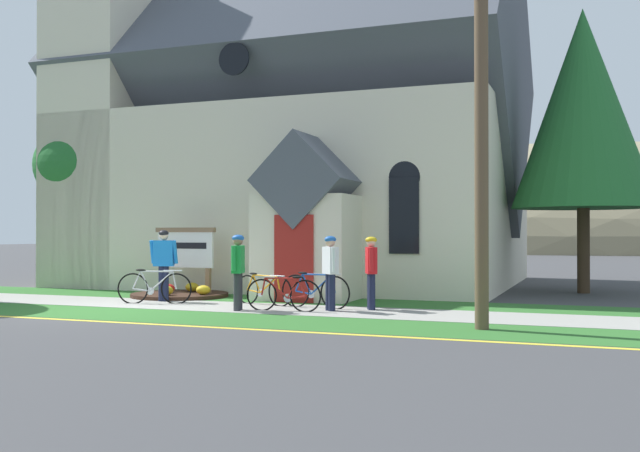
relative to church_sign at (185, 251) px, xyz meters
name	(u,v)px	position (x,y,z in m)	size (l,w,h in m)	color
ground	(201,296)	(0.36, 0.19, -1.20)	(140.00, 140.00, 0.00)	#3D3D3F
sidewalk_slab	(173,305)	(0.96, -2.12, -1.19)	(32.00, 2.09, 0.01)	#99968E
grass_verge	(118,314)	(0.96, -4.19, -1.19)	(32.00, 2.05, 0.01)	#2D6628
church_lawn	(216,297)	(0.96, -0.07, -1.19)	(24.00, 2.03, 0.01)	#2D6628
curb_paint_stripe	(80,320)	(0.96, -5.37, -1.19)	(28.00, 0.16, 0.01)	yellow
church_building	(295,136)	(0.65, 5.91, 3.74)	(14.01, 12.31, 13.72)	beige
church_sign	(185,251)	(0.00, 0.00, 0.00)	(1.82, 0.21, 1.81)	#7F6047
flower_bed	(180,294)	(0.02, -0.28, -1.12)	(2.52, 2.52, 0.34)	#382319
bicycle_green	(315,291)	(4.29, -1.61, -0.81)	(1.76, 0.37, 0.81)	black
bicycle_blue	(154,287)	(0.42, -2.07, -0.81)	(1.70, 0.57, 0.84)	black
bicycle_white	(263,289)	(2.94, -1.44, -0.84)	(1.65, 0.55, 0.76)	black
bicycle_yellow	(284,294)	(3.92, -2.49, -0.83)	(1.69, 0.14, 0.77)	black
cyclist_in_yellow_jersey	(238,266)	(2.97, -2.75, -0.25)	(0.31, 0.67, 1.63)	#2D2D33
cyclist_in_blue_jersey	(164,259)	(0.32, -1.52, -0.17)	(0.67, 0.34, 1.73)	#191E38
cyclist_in_white_jersey	(330,268)	(4.84, -2.12, -0.27)	(0.45, 0.57, 1.60)	#191E38
cyclist_in_orange_jersey	(371,268)	(5.59, -1.59, -0.28)	(0.37, 0.66, 1.59)	#191E38
utility_pole	(476,35)	(8.20, -3.95, 3.92)	(3.12, 0.28, 9.25)	brown
roadside_conifer	(583,109)	(9.80, 4.76, 3.92)	(3.90, 3.90, 7.91)	#3D2D1E
yard_deciduous_tree	(91,166)	(-5.03, 2.55, 2.61)	(3.54, 3.54, 5.25)	#4C3823
distant_hill	(543,249)	(4.85, 62.34, -1.20)	(85.43, 45.12, 21.38)	#847A5B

